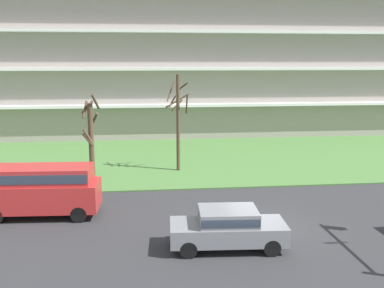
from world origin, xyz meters
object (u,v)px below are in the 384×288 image
object	(u,v)px
tree_far_left	(91,136)
tree_left	(178,119)
van_red_center_right	(41,187)
sedan_gray_center_left	(228,227)

from	to	relation	value
tree_far_left	tree_left	world-z (taller)	tree_left
tree_far_left	van_red_center_right	bearing A→B (deg)	-102.62
tree_far_left	sedan_gray_center_left	bearing A→B (deg)	-61.19
tree_far_left	sedan_gray_center_left	world-z (taller)	tree_far_left
tree_left	tree_far_left	bearing A→B (deg)	-169.11
tree_far_left	sedan_gray_center_left	xyz separation A→B (m)	(6.28, -11.42, -1.72)
tree_left	van_red_center_right	distance (m)	10.77
tree_left	van_red_center_right	size ratio (longest dim) A/B	1.18
tree_far_left	van_red_center_right	world-z (taller)	tree_far_left
tree_left	van_red_center_right	bearing A→B (deg)	-131.18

